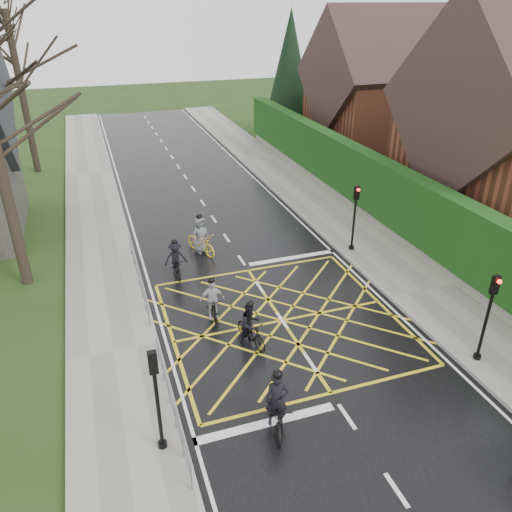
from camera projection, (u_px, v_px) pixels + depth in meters
ground at (282, 321)px, 18.26m from camera, size 120.00×120.00×0.00m
road at (282, 321)px, 18.26m from camera, size 9.00×80.00×0.01m
sidewalk_right at (422, 291)px, 19.94m from camera, size 3.00×80.00×0.15m
sidewalk_left at (114, 352)px, 16.51m from camera, size 3.00×80.00×0.15m
stone_wall at (381, 223)px, 25.37m from camera, size 0.50×38.00×0.70m
hedge at (385, 190)px, 24.56m from camera, size 0.90×38.00×2.80m
house_far at (384, 95)px, 35.63m from camera, size 9.80×8.80×10.30m
conifer at (290, 74)px, 40.92m from camera, size 4.60×4.60×10.00m
tree_far at (15, 59)px, 30.82m from camera, size 8.40×8.40×10.40m
railing_south at (171, 398)px, 13.63m from camera, size 0.05×5.04×1.03m
railing_north at (138, 271)px, 19.94m from camera, size 0.05×6.04×1.03m
traffic_light_ne at (354, 219)px, 22.49m from camera, size 0.24×0.31×3.21m
traffic_light_se at (486, 319)px, 15.42m from camera, size 0.24×0.31×3.21m
traffic_light_sw at (158, 402)px, 12.26m from camera, size 0.24×0.31×3.21m
cyclist_rear at (278, 409)px, 13.49m from camera, size 1.21×2.06×1.89m
cyclist_back at (251, 328)px, 16.78m from camera, size 0.91×1.73×1.67m
cyclist_mid at (176, 262)px, 21.08m from camera, size 0.97×1.68×1.63m
cyclist_front at (213, 304)px, 18.11m from camera, size 0.94×1.73×1.70m
cyclist_lead at (201, 240)px, 22.87m from camera, size 1.42×2.07×1.91m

